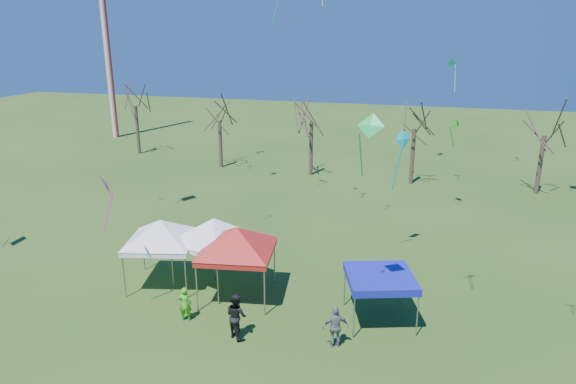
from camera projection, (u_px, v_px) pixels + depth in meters
name	position (u px, v px, depth m)	size (l,w,h in m)	color
ground	(226.00, 332.00, 21.07)	(140.00, 140.00, 0.00)	#2D4D19
radio_mast	(105.00, 24.00, 55.88)	(0.70, 0.70, 25.00)	silver
tree_0	(134.00, 88.00, 49.73)	(3.83, 3.83, 8.44)	#3D2D21
tree_1	(219.00, 103.00, 44.77)	(3.42, 3.42, 7.54)	#3D2D21
tree_2	(312.00, 101.00, 42.15)	(3.71, 3.71, 8.18)	#3D2D21
tree_3	(416.00, 108.00, 39.68)	(3.59, 3.59, 7.91)	#3D2D21
tree_4	(548.00, 114.00, 37.18)	(3.58, 3.58, 7.89)	#3D2D21
tent_white_west	(160.00, 224.00, 24.21)	(4.20, 4.20, 3.82)	gray
tent_white_mid	(214.00, 223.00, 24.21)	(4.19, 4.19, 3.90)	gray
tent_red	(236.00, 232.00, 22.92)	(4.47, 4.47, 3.99)	gray
tent_blue	(380.00, 278.00, 21.33)	(3.45, 3.45, 2.15)	gray
person_grey	(336.00, 327.00, 19.86)	(1.01, 0.42, 1.73)	slate
person_dark	(236.00, 316.00, 20.45)	(0.94, 0.73, 1.93)	black
person_green	(185.00, 304.00, 21.72)	(0.56, 0.37, 1.53)	#46BB1E
kite_22	(452.00, 64.00, 37.03)	(0.81, 0.76, 2.37)	#0DCAB6
kite_1	(106.00, 184.00, 20.44)	(1.04, 1.11, 2.34)	#F9379F
kite_19	(455.00, 125.00, 33.39)	(0.68, 0.73, 1.87)	#1C9717
kite_17	(403.00, 141.00, 26.34)	(0.95, 0.92, 3.28)	#0CBCB6
kite_27	(370.00, 126.00, 17.17)	(1.02, 0.72, 2.31)	green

